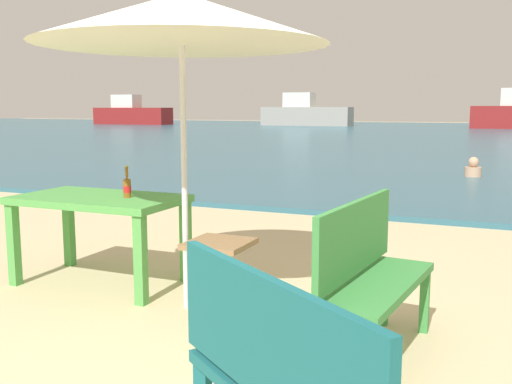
{
  "coord_description": "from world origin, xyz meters",
  "views": [
    {
      "loc": [
        1.76,
        -2.7,
        1.5
      ],
      "look_at": [
        -0.7,
        3.0,
        0.6
      ],
      "focal_mm": 40.87,
      "sensor_mm": 36.0,
      "label": 1
    }
  ],
  "objects_px": {
    "bench_green_left": "(369,270)",
    "boat_cargo_ship": "(305,114)",
    "boat_barge": "(132,114)",
    "side_table_wood": "(220,266)",
    "patio_umbrella": "(182,19)",
    "swimmer_person": "(473,169)",
    "beer_bottle_amber": "(127,186)",
    "picnic_table_green": "(99,209)"
  },
  "relations": [
    {
      "from": "beer_bottle_amber",
      "to": "boat_cargo_ship",
      "type": "xyz_separation_m",
      "value": [
        -11.9,
        40.25,
        0.16
      ]
    },
    {
      "from": "bench_green_left",
      "to": "boat_cargo_ship",
      "type": "xyz_separation_m",
      "value": [
        -14.07,
        40.86,
        0.47
      ]
    },
    {
      "from": "patio_umbrella",
      "to": "boat_cargo_ship",
      "type": "bearing_deg",
      "value": 107.3
    },
    {
      "from": "picnic_table_green",
      "to": "patio_umbrella",
      "type": "height_order",
      "value": "patio_umbrella"
    },
    {
      "from": "boat_cargo_ship",
      "to": "boat_barge",
      "type": "relative_size",
      "value": 1.03
    },
    {
      "from": "beer_bottle_amber",
      "to": "bench_green_left",
      "type": "bearing_deg",
      "value": -15.61
    },
    {
      "from": "boat_barge",
      "to": "swimmer_person",
      "type": "bearing_deg",
      "value": -45.04
    },
    {
      "from": "beer_bottle_amber",
      "to": "side_table_wood",
      "type": "relative_size",
      "value": 0.49
    },
    {
      "from": "picnic_table_green",
      "to": "side_table_wood",
      "type": "xyz_separation_m",
      "value": [
        1.27,
        -0.25,
        -0.3
      ]
    },
    {
      "from": "picnic_table_green",
      "to": "boat_cargo_ship",
      "type": "distance_m",
      "value": 41.93
    },
    {
      "from": "beer_bottle_amber",
      "to": "patio_umbrella",
      "type": "relative_size",
      "value": 0.12
    },
    {
      "from": "side_table_wood",
      "to": "boat_cargo_ship",
      "type": "height_order",
      "value": "boat_cargo_ship"
    },
    {
      "from": "swimmer_person",
      "to": "boat_cargo_ship",
      "type": "height_order",
      "value": "boat_cargo_ship"
    },
    {
      "from": "picnic_table_green",
      "to": "boat_barge",
      "type": "bearing_deg",
      "value": 124.9
    },
    {
      "from": "beer_bottle_amber",
      "to": "side_table_wood",
      "type": "xyz_separation_m",
      "value": [
        1.0,
        -0.28,
        -0.5
      ]
    },
    {
      "from": "bench_green_left",
      "to": "boat_barge",
      "type": "distance_m",
      "value": 48.12
    },
    {
      "from": "beer_bottle_amber",
      "to": "swimmer_person",
      "type": "bearing_deg",
      "value": 75.61
    },
    {
      "from": "swimmer_person",
      "to": "boat_cargo_ship",
      "type": "bearing_deg",
      "value": 114.29
    },
    {
      "from": "side_table_wood",
      "to": "swimmer_person",
      "type": "height_order",
      "value": "side_table_wood"
    },
    {
      "from": "side_table_wood",
      "to": "picnic_table_green",
      "type": "bearing_deg",
      "value": 168.69
    },
    {
      "from": "patio_umbrella",
      "to": "swimmer_person",
      "type": "bearing_deg",
      "value": 80.39
    },
    {
      "from": "boat_barge",
      "to": "boat_cargo_ship",
      "type": "bearing_deg",
      "value": 9.1
    },
    {
      "from": "boat_cargo_ship",
      "to": "boat_barge",
      "type": "height_order",
      "value": "boat_cargo_ship"
    },
    {
      "from": "boat_cargo_ship",
      "to": "boat_barge",
      "type": "distance_m",
      "value": 15.0
    },
    {
      "from": "boat_cargo_ship",
      "to": "boat_barge",
      "type": "bearing_deg",
      "value": -170.9
    },
    {
      "from": "picnic_table_green",
      "to": "boat_cargo_ship",
      "type": "height_order",
      "value": "boat_cargo_ship"
    },
    {
      "from": "beer_bottle_amber",
      "to": "bench_green_left",
      "type": "relative_size",
      "value": 0.22
    },
    {
      "from": "patio_umbrella",
      "to": "boat_barge",
      "type": "distance_m",
      "value": 47.03
    },
    {
      "from": "beer_bottle_amber",
      "to": "boat_cargo_ship",
      "type": "bearing_deg",
      "value": 106.47
    },
    {
      "from": "patio_umbrella",
      "to": "boat_barge",
      "type": "bearing_deg",
      "value": 125.71
    },
    {
      "from": "picnic_table_green",
      "to": "bench_green_left",
      "type": "relative_size",
      "value": 1.14
    },
    {
      "from": "bench_green_left",
      "to": "side_table_wood",
      "type": "bearing_deg",
      "value": 164.61
    },
    {
      "from": "patio_umbrella",
      "to": "swimmer_person",
      "type": "relative_size",
      "value": 5.61
    },
    {
      "from": "picnic_table_green",
      "to": "beer_bottle_amber",
      "type": "bearing_deg",
      "value": 6.37
    },
    {
      "from": "swimmer_person",
      "to": "boat_barge",
      "type": "distance_m",
      "value": 41.03
    },
    {
      "from": "picnic_table_green",
      "to": "bench_green_left",
      "type": "distance_m",
      "value": 2.51
    },
    {
      "from": "boat_cargo_ship",
      "to": "beer_bottle_amber",
      "type": "bearing_deg",
      "value": -73.53
    },
    {
      "from": "swimmer_person",
      "to": "side_table_wood",
      "type": "bearing_deg",
      "value": -97.93
    },
    {
      "from": "side_table_wood",
      "to": "boat_cargo_ship",
      "type": "relative_size",
      "value": 0.08
    },
    {
      "from": "picnic_table_green",
      "to": "beer_bottle_amber",
      "type": "height_order",
      "value": "beer_bottle_amber"
    },
    {
      "from": "boat_barge",
      "to": "bench_green_left",
      "type": "bearing_deg",
      "value": -53.11
    },
    {
      "from": "boat_cargo_ship",
      "to": "side_table_wood",
      "type": "bearing_deg",
      "value": -72.34
    }
  ]
}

